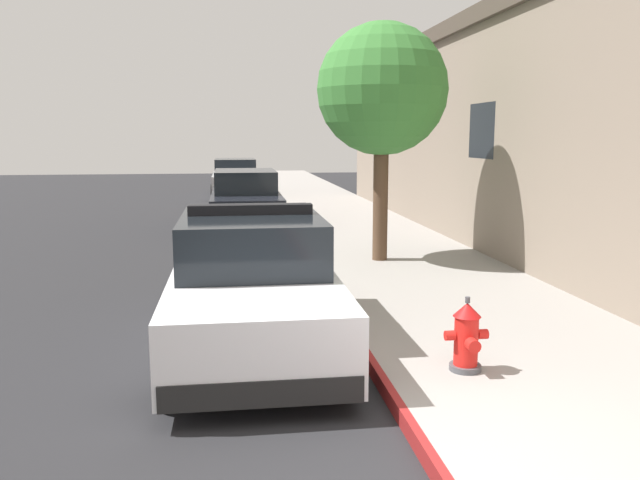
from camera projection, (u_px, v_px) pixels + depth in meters
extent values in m
cube|color=#232326|center=(102.00, 259.00, 13.63)|extent=(31.79, 60.00, 0.20)
cube|color=gray|center=(377.00, 244.00, 14.41)|extent=(3.51, 60.00, 0.16)
cube|color=maroon|center=(298.00, 246.00, 14.17)|extent=(0.08, 60.00, 0.16)
cube|color=gray|center=(628.00, 142.00, 13.28)|extent=(6.38, 25.55, 4.72)
cube|color=#473D33|center=(638.00, 15.00, 12.87)|extent=(6.62, 25.79, 0.36)
cube|color=black|center=(483.00, 131.00, 12.81)|extent=(0.06, 1.30, 1.10)
cube|color=black|center=(394.00, 133.00, 19.81)|extent=(0.06, 1.30, 1.10)
cube|color=white|center=(252.00, 296.00, 7.75)|extent=(1.84, 4.80, 0.76)
cube|color=black|center=(251.00, 238.00, 7.79)|extent=(1.64, 2.50, 0.60)
cube|color=black|center=(262.00, 392.00, 5.50)|extent=(1.76, 0.16, 0.24)
cube|color=black|center=(248.00, 276.00, 10.08)|extent=(1.76, 0.16, 0.24)
cylinder|color=black|center=(189.00, 287.00, 9.34)|extent=(0.22, 0.64, 0.64)
cylinder|color=black|center=(306.00, 283.00, 9.57)|extent=(0.22, 0.64, 0.64)
cylinder|color=black|center=(167.00, 370.00, 6.01)|extent=(0.22, 0.64, 0.64)
cylinder|color=black|center=(347.00, 361.00, 6.25)|extent=(0.22, 0.64, 0.64)
cube|color=black|center=(251.00, 209.00, 7.68)|extent=(1.48, 0.20, 0.12)
cube|color=red|center=(221.00, 210.00, 7.63)|extent=(0.44, 0.18, 0.11)
cube|color=#1E33E0|center=(280.00, 209.00, 7.73)|extent=(0.44, 0.18, 0.11)
cube|color=black|center=(246.00, 206.00, 17.65)|extent=(1.84, 4.80, 0.76)
cube|color=black|center=(245.00, 181.00, 17.69)|extent=(1.64, 2.50, 0.60)
cube|color=black|center=(248.00, 227.00, 15.40)|extent=(1.76, 0.16, 0.24)
cube|color=black|center=(244.00, 206.00, 19.98)|extent=(1.76, 0.16, 0.24)
cylinder|color=black|center=(216.00, 209.00, 19.24)|extent=(0.22, 0.64, 0.64)
cylinder|color=black|center=(273.00, 208.00, 19.47)|extent=(0.22, 0.64, 0.64)
cylinder|color=black|center=(213.00, 224.00, 15.91)|extent=(0.22, 0.64, 0.64)
cylinder|color=black|center=(282.00, 223.00, 16.15)|extent=(0.22, 0.64, 0.64)
cube|color=#B2B5BA|center=(236.00, 183.00, 26.58)|extent=(1.84, 4.80, 0.76)
cube|color=black|center=(235.00, 166.00, 26.62)|extent=(1.64, 2.50, 0.60)
cube|color=black|center=(236.00, 194.00, 24.34)|extent=(1.76, 0.16, 0.24)
cube|color=black|center=(235.00, 185.00, 28.91)|extent=(1.76, 0.16, 0.24)
cylinder|color=black|center=(216.00, 186.00, 28.17)|extent=(0.22, 0.64, 0.64)
cylinder|color=black|center=(255.00, 186.00, 28.40)|extent=(0.22, 0.64, 0.64)
cylinder|color=black|center=(214.00, 193.00, 24.85)|extent=(0.22, 0.64, 0.64)
cylinder|color=black|center=(258.00, 192.00, 25.08)|extent=(0.22, 0.64, 0.64)
cylinder|color=#4C4C51|center=(465.00, 367.00, 6.45)|extent=(0.32, 0.32, 0.06)
cylinder|color=red|center=(466.00, 341.00, 6.41)|extent=(0.24, 0.24, 0.50)
cone|color=red|center=(467.00, 310.00, 6.36)|extent=(0.28, 0.28, 0.14)
cylinder|color=#4C4C51|center=(468.00, 300.00, 6.34)|extent=(0.05, 0.05, 0.06)
cylinder|color=red|center=(450.00, 335.00, 6.38)|extent=(0.10, 0.10, 0.10)
cylinder|color=red|center=(483.00, 334.00, 6.42)|extent=(0.10, 0.10, 0.10)
cylinder|color=red|center=(473.00, 345.00, 6.23)|extent=(0.13, 0.12, 0.13)
cylinder|color=brown|center=(380.00, 199.00, 12.06)|extent=(0.28, 0.28, 2.34)
sphere|color=#387A33|center=(382.00, 89.00, 11.74)|extent=(2.41, 2.41, 2.41)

